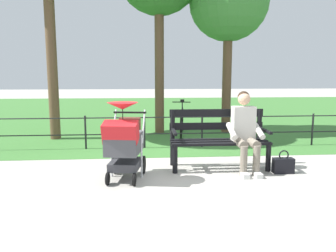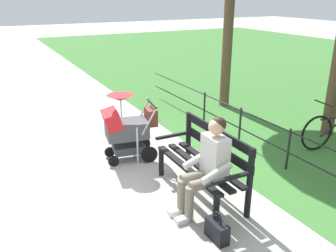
{
  "view_description": "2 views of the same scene",
  "coord_description": "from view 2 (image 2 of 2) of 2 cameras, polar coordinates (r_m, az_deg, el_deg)",
  "views": [
    {
      "loc": [
        0.66,
        5.33,
        1.55
      ],
      "look_at": [
        0.25,
        0.08,
        0.74
      ],
      "focal_mm": 36.13,
      "sensor_mm": 36.0,
      "label": 1
    },
    {
      "loc": [
        -4.33,
        2.4,
        2.69
      ],
      "look_at": [
        0.33,
        -0.02,
        0.72
      ],
      "focal_mm": 38.2,
      "sensor_mm": 36.0,
      "label": 2
    }
  ],
  "objects": [
    {
      "name": "stroller",
      "position": [
        5.97,
        -6.67,
        -0.13
      ],
      "size": [
        0.63,
        0.95,
        1.15
      ],
      "color": "black",
      "rests_on": "ground"
    },
    {
      "name": "park_bench",
      "position": [
        4.99,
        5.98,
        -5.27
      ],
      "size": [
        1.6,
        0.61,
        0.96
      ],
      "color": "black",
      "rests_on": "ground"
    },
    {
      "name": "ground_plane",
      "position": [
        5.63,
        1.42,
        -7.99
      ],
      "size": [
        60.0,
        60.0,
        0.0
      ],
      "primitive_type": "plane",
      "color": "#ADA89E"
    },
    {
      "name": "park_fence",
      "position": [
        6.04,
        17.95,
        -2.54
      ],
      "size": [
        8.57,
        0.04,
        0.7
      ],
      "color": "black",
      "rests_on": "ground"
    },
    {
      "name": "handbag",
      "position": [
        4.31,
        7.82,
        -16.14
      ],
      "size": [
        0.32,
        0.14,
        0.37
      ],
      "color": "black",
      "rests_on": "ground"
    },
    {
      "name": "person_on_bench",
      "position": [
        4.53,
        6.32,
        -5.98
      ],
      "size": [
        0.53,
        0.74,
        1.28
      ],
      "color": "slate",
      "rests_on": "ground"
    }
  ]
}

